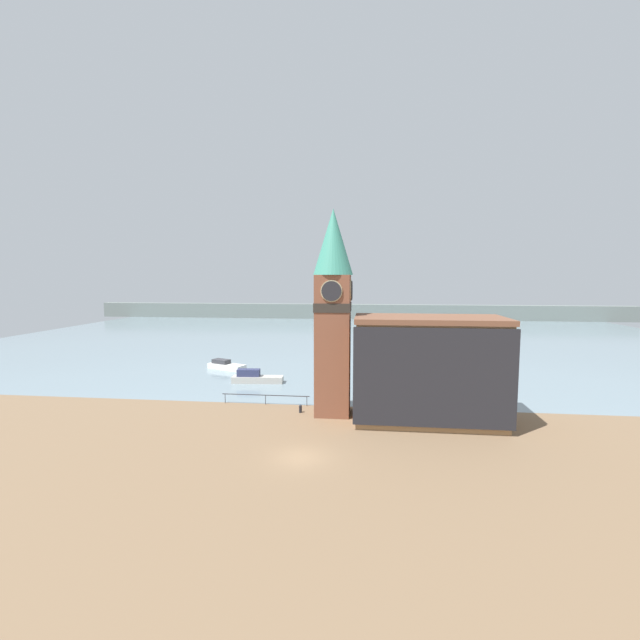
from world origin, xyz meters
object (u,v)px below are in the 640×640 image
clock_tower (333,307)px  mooring_bollard_near (300,408)px  pier_building (429,369)px  boat_near (255,378)px  boat_far (226,366)px

clock_tower → mooring_bollard_near: (-3.37, -0.08, -10.63)m
pier_building → mooring_bollard_near: pier_building is taller
pier_building → boat_near: (-20.81, 13.11, -4.49)m
pier_building → mooring_bollard_near: (-12.79, 1.17, -4.70)m
pier_building → mooring_bollard_near: bearing=174.8°
pier_building → mooring_bollard_near: size_ratio=17.21×
boat_far → mooring_bollard_near: size_ratio=7.63×
boat_far → mooring_bollard_near: 24.67m
clock_tower → boat_far: 28.77m
boat_near → boat_far: (-6.80, 7.78, -0.12)m
pier_building → boat_near: bearing=147.8°
pier_building → boat_far: (-27.61, 20.90, -4.61)m
clock_tower → boat_far: clock_tower is taller
boat_far → mooring_bollard_near: (14.82, -19.73, -0.09)m
boat_near → mooring_bollard_near: bearing=-60.6°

